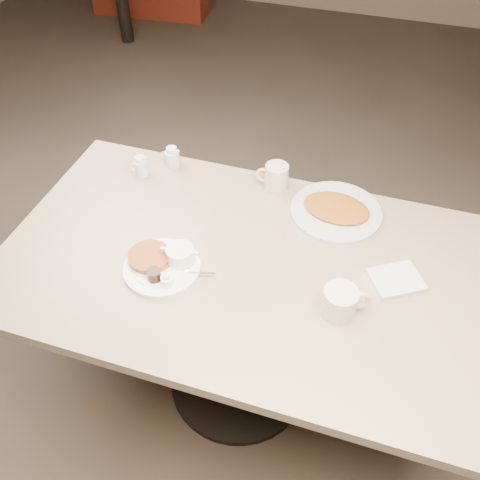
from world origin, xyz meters
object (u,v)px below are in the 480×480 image
(main_plate, at_px, (164,263))
(coffee_mug_far, at_px, (276,177))
(creamer_right, at_px, (172,157))
(creamer_left, at_px, (141,166))
(coffee_mug_near, at_px, (341,302))
(diner_table, at_px, (238,294))
(hash_plate, at_px, (336,210))

(main_plate, distance_m, coffee_mug_far, 0.53)
(main_plate, relative_size, creamer_right, 3.66)
(creamer_right, bearing_deg, creamer_left, -135.01)
(coffee_mug_near, xyz_separation_m, creamer_right, (-0.72, 0.49, -0.01))
(coffee_mug_far, bearing_deg, diner_table, -93.01)
(diner_table, bearing_deg, creamer_left, 147.44)
(creamer_right, bearing_deg, hash_plate, -7.22)
(creamer_left, distance_m, hash_plate, 0.73)
(main_plate, height_order, hash_plate, main_plate)
(coffee_mug_far, bearing_deg, creamer_right, 177.86)
(main_plate, bearing_deg, coffee_mug_far, 64.37)
(coffee_mug_far, height_order, creamer_left, coffee_mug_far)
(creamer_left, bearing_deg, hash_plate, 0.51)
(main_plate, bearing_deg, diner_table, 25.59)
(coffee_mug_near, bearing_deg, coffee_mug_far, 123.56)
(coffee_mug_near, distance_m, hash_plate, 0.42)
(coffee_mug_near, bearing_deg, main_plate, 179.70)
(coffee_mug_near, bearing_deg, diner_table, 163.06)
(coffee_mug_far, distance_m, hash_plate, 0.25)
(coffee_mug_near, relative_size, hash_plate, 0.44)
(creamer_right, bearing_deg, coffee_mug_far, -2.14)
(coffee_mug_far, bearing_deg, hash_plate, -15.74)
(diner_table, relative_size, main_plate, 4.95)
(diner_table, xyz_separation_m, creamer_right, (-0.39, 0.39, 0.21))
(creamer_left, bearing_deg, creamer_right, 44.99)
(diner_table, distance_m, main_plate, 0.30)
(creamer_left, xyz_separation_m, creamer_right, (0.09, 0.09, -0.00))
(diner_table, bearing_deg, creamer_right, 134.72)
(coffee_mug_near, xyz_separation_m, hash_plate, (-0.08, 0.41, -0.03))
(coffee_mug_far, relative_size, creamer_left, 1.50)
(coffee_mug_near, bearing_deg, hash_plate, 101.42)
(main_plate, bearing_deg, creamer_right, 110.01)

